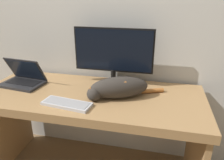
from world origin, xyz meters
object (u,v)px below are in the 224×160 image
at_px(laptop, 24,79).
at_px(monitor, 113,54).
at_px(external_keyboard, 67,104).
at_px(cat, 118,87).

bearing_deg(laptop, monitor, 20.88).
relative_size(laptop, external_keyboard, 1.01).
xyz_separation_m(external_keyboard, cat, (0.30, 0.19, 0.07)).
height_order(laptop, cat, laptop).
bearing_deg(external_keyboard, laptop, 159.87).
relative_size(laptop, cat, 0.66).
relative_size(monitor, external_keyboard, 1.81).
relative_size(monitor, cat, 1.18).
relative_size(external_keyboard, cat, 0.65).
distance_m(monitor, laptop, 0.74).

